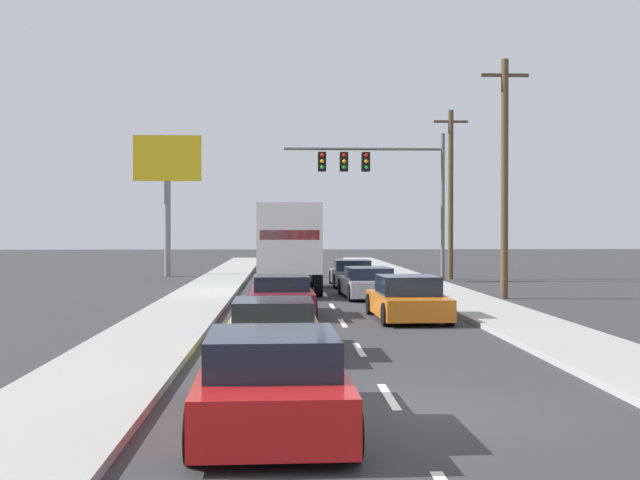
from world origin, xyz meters
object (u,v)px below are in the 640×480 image
Objects in this scene: car_maroon at (281,297)px; car_red at (272,383)px; car_gray at (352,274)px; traffic_signal_mast at (372,172)px; box_truck at (287,243)px; utility_pole_far at (451,192)px; car_yellow at (273,328)px; roadside_billboard at (167,177)px; car_orange at (408,300)px; car_silver at (368,283)px; utility_pole_mid at (505,175)px.

car_red reaches higher than car_maroon.
car_gray is (3.27, 26.81, -0.04)m from car_red.
traffic_signal_mast is at bearing 69.19° from car_gray.
utility_pole_far is (8.58, 8.71, 2.50)m from box_truck.
roadside_billboard reaches higher than car_yellow.
car_orange is (0.45, -14.06, 0.02)m from car_gray.
roadside_billboard reaches higher than car_silver.
car_red is 1.03× the size of car_gray.
traffic_signal_mast reaches higher than box_truck.
utility_pole_mid is (5.09, -0.64, 4.09)m from car_silver.
car_silver is 18.21m from roadside_billboard.
roadside_billboard reaches higher than car_orange.
traffic_signal_mast is (0.84, 17.45, 4.92)m from car_orange.
car_orange is (3.80, 6.28, 0.04)m from car_yellow.
traffic_signal_mast reaches higher than car_yellow.
utility_pole_far is at bearing 41.72° from car_gray.
roadside_billboard is at bearing 118.86° from box_truck.
box_truck is at bearing -120.97° from traffic_signal_mast.
traffic_signal_mast is 4.68m from utility_pole_far.
traffic_signal_mast reaches higher than car_maroon.
utility_pole_mid reaches higher than traffic_signal_mast.
car_gray is at bearing 126.32° from utility_pole_mid.
roadside_billboard is (-6.29, 35.03, 4.92)m from car_red.
box_truck is 1.84× the size of car_red.
utility_pole_mid reaches higher than car_maroon.
car_red is 35.93m from roadside_billboard.
car_gray is at bearing 51.31° from box_truck.
car_maroon is at bearing -116.49° from utility_pole_far.
car_yellow is 0.47× the size of utility_pole_far.
box_truck is 0.93× the size of utility_pole_mid.
car_yellow is at bearing -91.24° from box_truck.
roadside_billboard is (-15.16, 3.24, 0.96)m from utility_pole_far.
car_gray is at bearing 80.66° from car_yellow.
utility_pole_far reaches higher than car_silver.
car_yellow is at bearing 90.63° from car_red.
utility_pole_mid reaches higher than roadside_billboard.
car_maroon is 22.37m from roadside_billboard.
car_orange is 20.12m from utility_pole_far.
box_truck is 1.07× the size of roadside_billboard.
car_gray is at bearing 75.82° from car_maroon.
car_red is at bearing -90.32° from car_maroon.
car_gray is 9.65m from utility_pole_mid.
car_yellow is at bearing -121.15° from car_orange.
utility_pole_far reaches higher than car_maroon.
car_silver is 0.59× the size of roadside_billboard.
car_orange is at bearing -21.24° from car_maroon.
box_truck is 1.81× the size of car_silver.
car_orange reaches higher than car_gray.
car_silver is at bearing -97.02° from traffic_signal_mast.
car_yellow is 6.47m from car_red.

